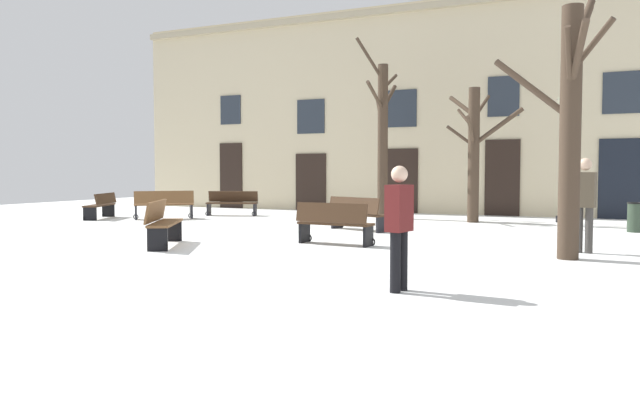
% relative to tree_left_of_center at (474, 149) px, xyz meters
% --- Properties ---
extents(ground_plane, '(37.08, 37.08, 0.00)m').
position_rel_tree_left_of_center_xyz_m(ground_plane, '(-3.09, -6.57, -2.23)').
color(ground_plane, white).
extents(building_facade, '(23.18, 0.60, 7.79)m').
position_rel_tree_left_of_center_xyz_m(building_facade, '(-3.09, 3.29, 1.70)').
color(building_facade, beige).
rests_on(building_facade, ground).
extents(tree_left_of_center, '(2.34, 2.19, 4.09)m').
position_rel_tree_left_of_center_xyz_m(tree_left_of_center, '(0.00, 0.00, 0.00)').
color(tree_left_of_center, '#423326').
rests_on(tree_left_of_center, ground).
extents(tree_right_of_center, '(0.98, 2.19, 5.89)m').
position_rel_tree_left_of_center_xyz_m(tree_right_of_center, '(-3.06, 0.43, 0.55)').
color(tree_right_of_center, '#423326').
rests_on(tree_right_of_center, ground).
extents(tree_foreground, '(2.04, 2.09, 4.80)m').
position_rel_tree_left_of_center_xyz_m(tree_foreground, '(2.75, -7.00, 0.25)').
color(tree_foreground, '#423326').
rests_on(tree_foreground, ground).
extents(streetlamp, '(0.30, 0.30, 3.87)m').
position_rel_tree_left_of_center_xyz_m(streetlamp, '(2.42, 1.02, 0.13)').
color(streetlamp, black).
rests_on(streetlamp, ground).
extents(litter_bin, '(0.39, 0.39, 0.76)m').
position_rel_tree_left_of_center_xyz_m(litter_bin, '(4.26, -1.32, -1.85)').
color(litter_bin, '#2D3D2D').
rests_on(litter_bin, ground).
extents(bench_near_lamp, '(1.72, 1.63, 0.93)m').
position_rel_tree_left_of_center_xyz_m(bench_near_lamp, '(-9.44, -2.85, -1.74)').
color(bench_near_lamp, brown).
rests_on(bench_near_lamp, ground).
extents(bench_back_to_back_left, '(1.79, 1.12, 0.89)m').
position_rel_tree_left_of_center_xyz_m(bench_back_to_back_left, '(-2.40, -3.81, -1.78)').
color(bench_back_to_back_left, '#3D2819').
rests_on(bench_back_to_back_left, ground).
extents(bench_near_center_tree, '(1.84, 1.06, 0.86)m').
position_rel_tree_left_of_center_xyz_m(bench_near_center_tree, '(-8.24, -0.61, -1.78)').
color(bench_near_center_tree, '#3D2819').
rests_on(bench_near_center_tree, ground).
extents(bench_back_to_back_right, '(1.14, 1.78, 0.84)m').
position_rel_tree_left_of_center_xyz_m(bench_back_to_back_right, '(-11.50, -3.48, -1.79)').
color(bench_back_to_back_right, '#3D2819').
rests_on(bench_back_to_back_right, ground).
extents(bench_facing_shops, '(1.70, 0.62, 0.90)m').
position_rel_tree_left_of_center_xyz_m(bench_facing_shops, '(-1.81, -6.82, -1.77)').
color(bench_facing_shops, '#3D2819').
rests_on(bench_facing_shops, ground).
extents(bench_by_litter_bin, '(1.26, 1.82, 0.95)m').
position_rel_tree_left_of_center_xyz_m(bench_by_litter_bin, '(-5.02, -8.43, -1.73)').
color(bench_by_litter_bin, brown).
rests_on(bench_by_litter_bin, ground).
extents(person_strolling, '(0.42, 0.30, 1.81)m').
position_rel_tree_left_of_center_xyz_m(person_strolling, '(3.02, -6.04, -1.21)').
color(person_strolling, '#403D3A').
rests_on(person_strolling, ground).
extents(person_by_shop_door, '(0.30, 0.42, 1.63)m').
position_rel_tree_left_of_center_xyz_m(person_by_shop_door, '(0.79, -10.96, -1.33)').
color(person_by_shop_door, black).
rests_on(person_by_shop_door, ground).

